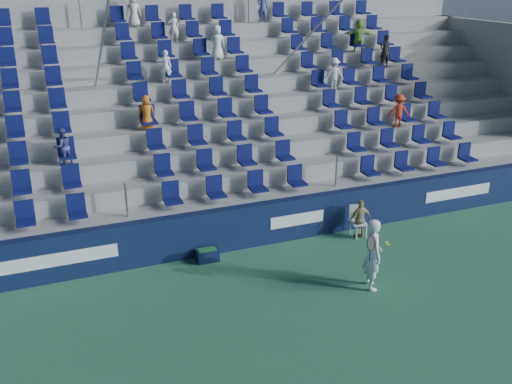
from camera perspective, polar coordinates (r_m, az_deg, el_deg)
ground at (r=13.14m, az=3.74°, el=-11.25°), size 70.00×70.00×0.00m
sponsor_wall at (r=15.40m, az=-1.16°, el=-3.46°), size 24.00×0.32×1.20m
grandstand at (r=19.46m, az=-6.47°, el=6.60°), size 24.00×8.17×6.63m
tennis_player at (r=13.64m, az=11.62°, el=-6.09°), size 0.69×0.73×1.76m
line_judge_chair at (r=16.33m, az=10.10°, el=-2.62°), size 0.47×0.49×0.91m
line_judge at (r=16.19m, az=10.37°, el=-2.65°), size 0.67×0.30×1.14m
ball_bin at (r=14.92m, az=-4.88°, el=-6.24°), size 0.58×0.39×0.32m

